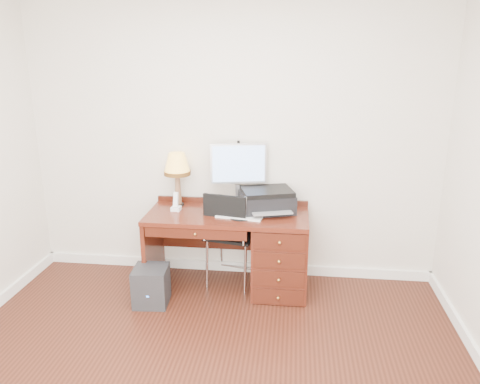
# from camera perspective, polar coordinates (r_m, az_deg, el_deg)

# --- Properties ---
(ground) EXTENTS (4.00, 4.00, 0.00)m
(ground) POSITION_cam_1_polar(r_m,az_deg,el_deg) (3.50, -4.98, -22.09)
(ground) COLOR black
(ground) RESTS_ON ground
(room_shell) EXTENTS (4.00, 4.00, 4.00)m
(room_shell) POSITION_cam_1_polar(r_m,az_deg,el_deg) (3.98, -3.11, -15.90)
(room_shell) COLOR silver
(room_shell) RESTS_ON ground
(desk) EXTENTS (1.50, 0.67, 0.75)m
(desk) POSITION_cam_1_polar(r_m,az_deg,el_deg) (4.45, 2.64, -6.87)
(desk) COLOR #531D11
(desk) RESTS_ON ground
(monitor) EXTENTS (0.54, 0.22, 0.62)m
(monitor) POSITION_cam_1_polar(r_m,az_deg,el_deg) (4.46, -0.11, 3.06)
(monitor) COLOR silver
(monitor) RESTS_ON desk
(keyboard) EXTENTS (0.44, 0.19, 0.02)m
(keyboard) POSITION_cam_1_polar(r_m,az_deg,el_deg) (4.24, -0.11, -3.05)
(keyboard) COLOR white
(keyboard) RESTS_ON desk
(mouse_pad) EXTENTS (0.22, 0.22, 0.04)m
(mouse_pad) POSITION_cam_1_polar(r_m,az_deg,el_deg) (4.25, 0.14, -2.97)
(mouse_pad) COLOR black
(mouse_pad) RESTS_ON desk
(printer) EXTENTS (0.57, 0.50, 0.21)m
(printer) POSITION_cam_1_polar(r_m,az_deg,el_deg) (4.40, 3.30, -1.01)
(printer) COLOR black
(printer) RESTS_ON desk
(leg_lamp) EXTENTS (0.26, 0.26, 0.52)m
(leg_lamp) POSITION_cam_1_polar(r_m,az_deg,el_deg) (4.52, -7.68, 3.01)
(leg_lamp) COLOR black
(leg_lamp) RESTS_ON desk
(phone) EXTENTS (0.09, 0.09, 0.18)m
(phone) POSITION_cam_1_polar(r_m,az_deg,el_deg) (4.46, -7.81, -1.59)
(phone) COLOR white
(phone) RESTS_ON desk
(pen_cup) EXTENTS (0.08, 0.08, 0.09)m
(pen_cup) POSITION_cam_1_polar(r_m,az_deg,el_deg) (4.46, -2.41, -1.53)
(pen_cup) COLOR black
(pen_cup) RESTS_ON desk
(chair) EXTENTS (0.53, 0.54, 0.96)m
(chair) POSITION_cam_1_polar(r_m,az_deg,el_deg) (4.44, -1.05, -4.58)
(chair) COLOR black
(chair) RESTS_ON ground
(equipment_box) EXTENTS (0.32, 0.32, 0.35)m
(equipment_box) POSITION_cam_1_polar(r_m,az_deg,el_deg) (4.36, -10.77, -11.16)
(equipment_box) COLOR black
(equipment_box) RESTS_ON ground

